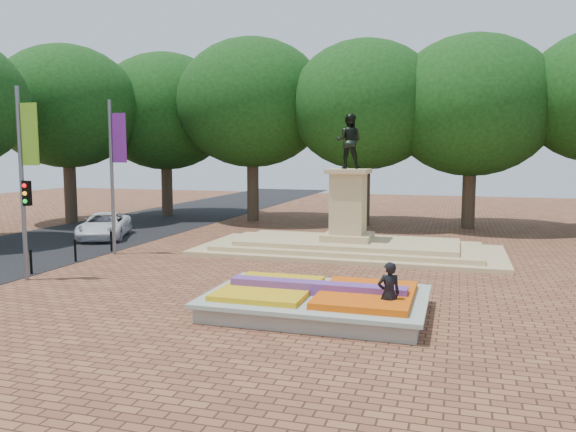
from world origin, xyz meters
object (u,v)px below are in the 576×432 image
(flower_bed, at_px, (318,300))
(pedestrian, at_px, (389,294))
(van, at_px, (104,226))
(monument, at_px, (348,234))

(flower_bed, height_order, pedestrian, pedestrian)
(van, bearing_deg, pedestrian, -57.54)
(flower_bed, xyz_separation_m, pedestrian, (2.13, -0.65, 0.50))
(flower_bed, bearing_deg, van, 144.12)
(flower_bed, distance_m, monument, 10.07)
(pedestrian, bearing_deg, monument, -98.79)
(monument, xyz_separation_m, van, (-13.54, 0.53, -0.19))
(monument, xyz_separation_m, pedestrian, (3.15, -10.65, -0.00))
(pedestrian, bearing_deg, van, -59.11)
(monument, bearing_deg, pedestrian, -73.51)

